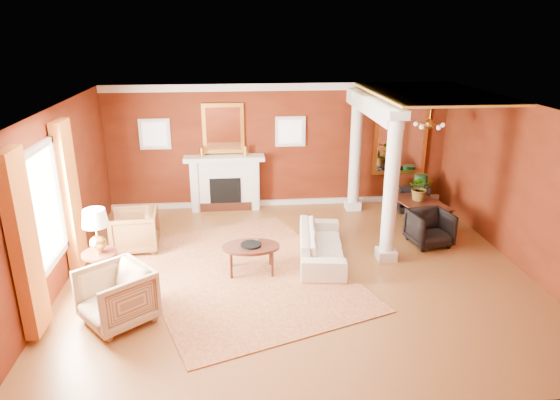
{
  "coord_description": "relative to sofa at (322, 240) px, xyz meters",
  "views": [
    {
      "loc": [
        -1.06,
        -7.91,
        4.18
      ],
      "look_at": [
        -0.27,
        0.57,
        1.15
      ],
      "focal_mm": 32.0,
      "sensor_mm": 36.0,
      "label": 1
    }
  ],
  "objects": [
    {
      "name": "coffee_book",
      "position": [
        -1.34,
        -0.33,
        0.23
      ],
      "size": [
        0.16,
        0.05,
        0.22
      ],
      "primitive_type": "imported",
      "rotation": [
        0.0,
        0.0,
        0.22
      ],
      "color": "black",
      "rests_on": "coffee_table"
    },
    {
      "name": "sofa",
      "position": [
        0.0,
        0.0,
        0.0
      ],
      "size": [
        0.83,
        2.07,
        0.79
      ],
      "primitive_type": "imported",
      "rotation": [
        0.0,
        0.0,
        1.45
      ],
      "color": "beige",
      "rests_on": "ground"
    },
    {
      "name": "fireplace",
      "position": [
        -1.8,
        2.88,
        0.25
      ],
      "size": [
        1.85,
        0.42,
        1.29
      ],
      "color": "silver",
      "rests_on": "ground"
    },
    {
      "name": "chandelier",
      "position": [
        2.4,
        1.37,
        1.85
      ],
      "size": [
        0.6,
        0.62,
        0.75
      ],
      "color": "#BD903B",
      "rests_on": "room_shell"
    },
    {
      "name": "rug",
      "position": [
        -1.44,
        -0.44,
        -0.38
      ],
      "size": [
        4.55,
        5.2,
        0.02
      ],
      "primitive_type": "cube",
      "rotation": [
        0.0,
        0.0,
        0.35
      ],
      "color": "maroon",
      "rests_on": "ground"
    },
    {
      "name": "coffee_table",
      "position": [
        -1.32,
        -0.4,
        0.07
      ],
      "size": [
        1.01,
        1.01,
        0.51
      ],
      "rotation": [
        0.0,
        0.0,
        -0.07
      ],
      "color": "black",
      "rests_on": "ground"
    },
    {
      "name": "side_table",
      "position": [
        -3.8,
        -0.76,
        0.54
      ],
      "size": [
        0.56,
        0.56,
        1.41
      ],
      "rotation": [
        0.0,
        0.0,
        -0.09
      ],
      "color": "black",
      "rests_on": "ground"
    },
    {
      "name": "dining_mirror",
      "position": [
        2.4,
        3.02,
        1.16
      ],
      "size": [
        1.3,
        0.07,
        1.7
      ],
      "color": "gold",
      "rests_on": "room_shell"
    },
    {
      "name": "dining_table",
      "position": [
        2.44,
        1.56,
        0.02
      ],
      "size": [
        0.83,
        1.57,
        0.83
      ],
      "primitive_type": "imported",
      "rotation": [
        0.0,
        0.0,
        1.79
      ],
      "color": "black",
      "rests_on": "ground"
    },
    {
      "name": "amber_ceiling",
      "position": [
        2.35,
        1.32,
        2.48
      ],
      "size": [
        2.3,
        3.4,
        0.04
      ],
      "primitive_type": "cube",
      "color": "#EDB645",
      "rests_on": "room_shell"
    },
    {
      "name": "flank_window_left",
      "position": [
        -3.35,
        3.03,
        1.41
      ],
      "size": [
        0.7,
        0.07,
        0.7
      ],
      "color": "silver",
      "rests_on": "room_shell"
    },
    {
      "name": "dining_chair_far",
      "position": [
        2.52,
        2.44,
        -0.02
      ],
      "size": [
        0.72,
        0.68,
        0.74
      ],
      "primitive_type": "imported",
      "rotation": [
        0.0,
        0.0,
        3.14
      ],
      "color": "black",
      "rests_on": "ground"
    },
    {
      "name": "column_back",
      "position": [
        1.2,
        2.57,
        1.03
      ],
      "size": [
        0.36,
        0.36,
        2.8
      ],
      "color": "silver",
      "rests_on": "ground"
    },
    {
      "name": "potted_plant",
      "position": [
        2.44,
        1.59,
        0.66
      ],
      "size": [
        0.66,
        0.7,
        0.45
      ],
      "primitive_type": "imported",
      "rotation": [
        0.0,
        0.0,
        -0.3
      ],
      "color": "#26591E",
      "rests_on": "dining_table"
    },
    {
      "name": "armchair_leopard",
      "position": [
        -3.53,
        0.75,
        0.05
      ],
      "size": [
        0.86,
        0.91,
        0.88
      ],
      "primitive_type": "imported",
      "rotation": [
        0.0,
        0.0,
        -1.5
      ],
      "color": "black",
      "rests_on": "ground"
    },
    {
      "name": "green_urn",
      "position": [
        2.82,
        2.57,
        -0.08
      ],
      "size": [
        0.34,
        0.34,
        0.81
      ],
      "color": "#154320",
      "rests_on": "ground"
    },
    {
      "name": "column_front",
      "position": [
        1.2,
        -0.13,
        1.03
      ],
      "size": [
        0.36,
        0.36,
        2.8
      ],
      "color": "silver",
      "rests_on": "ground"
    },
    {
      "name": "ground",
      "position": [
        -0.5,
        -0.43,
        -0.39
      ],
      "size": [
        8.0,
        8.0,
        0.0
      ],
      "primitive_type": "plane",
      "color": "brown",
      "rests_on": "ground"
    },
    {
      "name": "dining_chair_near",
      "position": [
        2.25,
        0.44,
        -0.01
      ],
      "size": [
        0.85,
        0.81,
        0.77
      ],
      "primitive_type": "imported",
      "rotation": [
        0.0,
        0.0,
        0.17
      ],
      "color": "black",
      "rests_on": "ground"
    },
    {
      "name": "overmantel_mirror",
      "position": [
        -1.8,
        3.02,
        1.51
      ],
      "size": [
        0.95,
        0.07,
        1.15
      ],
      "color": "gold",
      "rests_on": "fireplace"
    },
    {
      "name": "flank_window_right",
      "position": [
        -0.25,
        3.03,
        1.41
      ],
      "size": [
        0.7,
        0.07,
        0.7
      ],
      "color": "silver",
      "rests_on": "room_shell"
    },
    {
      "name": "left_window",
      "position": [
        -4.39,
        -1.03,
        1.03
      ],
      "size": [
        0.21,
        2.55,
        2.6
      ],
      "color": "white",
      "rests_on": "room_shell"
    },
    {
      "name": "room_shell",
      "position": [
        -0.5,
        -0.43,
        1.62
      ],
      "size": [
        8.04,
        7.04,
        2.92
      ],
      "color": "#62210D",
      "rests_on": "ground"
    },
    {
      "name": "header_beam",
      "position": [
        1.2,
        1.47,
        2.23
      ],
      "size": [
        0.3,
        3.2,
        0.32
      ],
      "primitive_type": "cube",
      "color": "silver",
      "rests_on": "column_front"
    },
    {
      "name": "crown_trim",
      "position": [
        -0.5,
        3.03,
        2.43
      ],
      "size": [
        8.0,
        0.08,
        0.16
      ],
      "primitive_type": "cube",
      "color": "silver",
      "rests_on": "room_shell"
    },
    {
      "name": "armchair_stripe",
      "position": [
        -3.34,
        -1.79,
        0.08
      ],
      "size": [
        1.24,
        1.24,
        0.94
      ],
      "primitive_type": "imported",
      "rotation": [
        0.0,
        0.0,
        -0.9
      ],
      "color": "tan",
      "rests_on": "ground"
    },
    {
      "name": "base_trim",
      "position": [
        -0.5,
        3.03,
        -0.33
      ],
      "size": [
        8.0,
        0.08,
        0.12
      ],
      "primitive_type": "cube",
      "color": "silver",
      "rests_on": "ground"
    }
  ]
}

